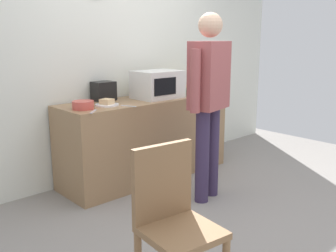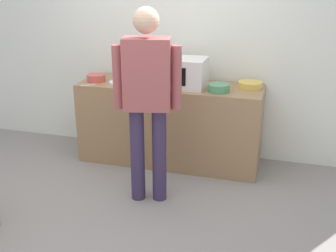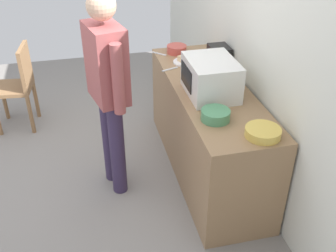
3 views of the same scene
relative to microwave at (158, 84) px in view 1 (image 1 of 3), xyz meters
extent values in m
plane|color=gray|center=(-0.26, -1.18, -1.03)|extent=(6.00, 6.00, 0.00)
cube|color=silver|center=(-0.26, 0.42, 0.27)|extent=(5.40, 0.10, 2.60)
cube|color=#93704C|center=(-0.14, 0.04, -0.59)|extent=(1.96, 0.62, 0.88)
cube|color=silver|center=(0.00, 0.00, 0.00)|extent=(0.50, 0.38, 0.30)
cube|color=black|center=(-0.06, -0.19, 0.00)|extent=(0.30, 0.01, 0.18)
cylinder|color=white|center=(-0.68, -0.03, -0.14)|extent=(0.23, 0.23, 0.01)
cube|color=#DCB883|center=(-0.68, -0.03, -0.11)|extent=(0.14, 0.14, 0.05)
cylinder|color=gold|center=(0.70, 0.16, -0.12)|extent=(0.25, 0.25, 0.06)
cylinder|color=#C64C42|center=(-0.95, -0.04, -0.11)|extent=(0.20, 0.20, 0.08)
cylinder|color=#4C8E60|center=(0.41, -0.09, -0.11)|extent=(0.22, 0.22, 0.08)
cube|color=black|center=(-0.53, 0.26, -0.05)|extent=(0.22, 0.18, 0.20)
cube|color=silver|center=(-0.96, -0.23, -0.15)|extent=(0.14, 0.13, 0.01)
cube|color=silver|center=(-0.56, -0.21, -0.15)|extent=(0.08, 0.17, 0.01)
cylinder|color=#352949|center=(0.00, -0.81, -0.59)|extent=(0.13, 0.13, 0.89)
cylinder|color=#352949|center=(-0.19, -0.85, -0.59)|extent=(0.13, 0.13, 0.89)
cube|color=#9E4C4C|center=(-0.09, -0.83, 0.16)|extent=(0.44, 0.33, 0.61)
cylinder|color=#9E4C4C|center=(0.15, -0.77, 0.13)|extent=(0.09, 0.09, 0.55)
cylinder|color=#9E4C4C|center=(-0.34, -0.89, 0.13)|extent=(0.09, 0.09, 0.55)
sphere|color=#D1A889|center=(-0.09, -0.83, 0.61)|extent=(0.22, 0.22, 0.22)
cylinder|color=olive|center=(-1.17, -1.62, -0.81)|extent=(0.04, 0.04, 0.45)
cube|color=olive|center=(-1.37, -1.78, -0.56)|extent=(0.44, 0.44, 0.04)
cube|color=olive|center=(-1.35, -1.60, -0.32)|extent=(0.40, 0.08, 0.45)
camera|label=1|loc=(-2.74, -3.17, 0.50)|focal=41.02mm
camera|label=2|loc=(1.04, -4.12, 0.98)|focal=44.71mm
camera|label=3|loc=(2.80, -1.02, 1.39)|focal=42.49mm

